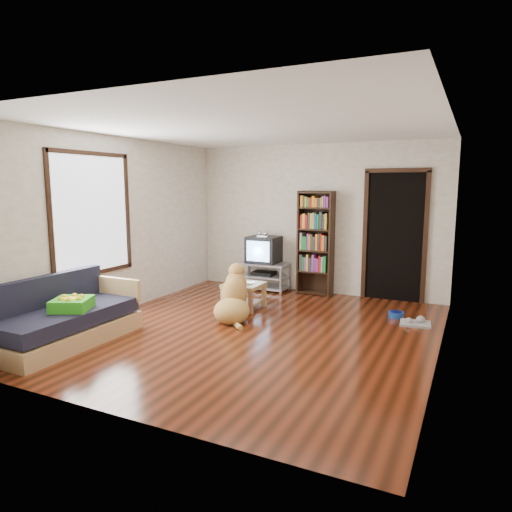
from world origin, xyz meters
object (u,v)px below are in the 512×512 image
at_px(tv_stand, 264,275).
at_px(coffee_table, 244,291).
at_px(sofa, 65,321).
at_px(dog, 234,299).
at_px(crt_tv, 264,249).
at_px(green_cushion, 72,304).
at_px(bookshelf, 316,237).
at_px(grey_rag, 415,323).
at_px(laptop, 243,283).
at_px(dog_bowl, 396,314).

bearing_deg(tv_stand, coffee_table, -78.33).
distance_m(sofa, dog, 2.22).
xyz_separation_m(tv_stand, crt_tv, (0.00, 0.02, 0.47)).
height_order(coffee_table, dog, dog).
relative_size(green_cushion, bookshelf, 0.23).
height_order(bookshelf, coffee_table, bookshelf).
distance_m(tv_stand, sofa, 3.76).
relative_size(grey_rag, dog, 0.44).
bearing_deg(coffee_table, laptop, -90.00).
bearing_deg(bookshelf, crt_tv, -175.68).
height_order(tv_stand, bookshelf, bookshelf).
relative_size(tv_stand, sofa, 0.50).
xyz_separation_m(tv_stand, coffee_table, (0.27, -1.32, 0.01)).
xyz_separation_m(bookshelf, sofa, (-1.92, -3.72, -0.74)).
bearing_deg(crt_tv, dog_bowl, -18.11).
height_order(green_cushion, tv_stand, green_cushion).
height_order(green_cushion, crt_tv, crt_tv).
relative_size(grey_rag, bookshelf, 0.22).
relative_size(green_cushion, grey_rag, 1.04).
xyz_separation_m(laptop, grey_rag, (2.50, 0.31, -0.40)).
height_order(laptop, sofa, sofa).
relative_size(dog_bowl, bookshelf, 0.12).
relative_size(laptop, coffee_table, 0.55).
relative_size(green_cushion, dog, 0.46).
relative_size(tv_stand, bookshelf, 0.50).
bearing_deg(laptop, dog, -68.89).
height_order(green_cushion, bookshelf, bookshelf).
height_order(dog_bowl, dog, dog).
height_order(dog_bowl, bookshelf, bookshelf).
xyz_separation_m(bookshelf, coffee_table, (-0.68, -1.41, -0.72)).
distance_m(tv_stand, bookshelf, 1.20).
bearing_deg(grey_rag, coffee_table, -173.57).
xyz_separation_m(dog_bowl, dog, (-2.07, -1.10, 0.26)).
height_order(crt_tv, coffee_table, crt_tv).
relative_size(laptop, crt_tv, 0.52).
bearing_deg(grey_rag, green_cushion, -144.51).
relative_size(bookshelf, coffee_table, 3.27).
relative_size(bookshelf, dog, 2.00).
distance_m(dog_bowl, tv_stand, 2.61).
bearing_deg(green_cushion, sofa, 157.25).
bearing_deg(laptop, tv_stand, 108.85).
xyz_separation_m(laptop, bookshelf, (0.68, 1.44, 0.59)).
xyz_separation_m(grey_rag, dog, (-2.37, -0.85, 0.28)).
distance_m(green_cushion, crt_tv, 3.75).
relative_size(dog_bowl, tv_stand, 0.24).
bearing_deg(bookshelf, laptop, -115.13).
distance_m(tv_stand, coffee_table, 1.35).
bearing_deg(dog_bowl, grey_rag, -39.81).
height_order(grey_rag, sofa, sofa).
bearing_deg(sofa, coffee_table, 61.65).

